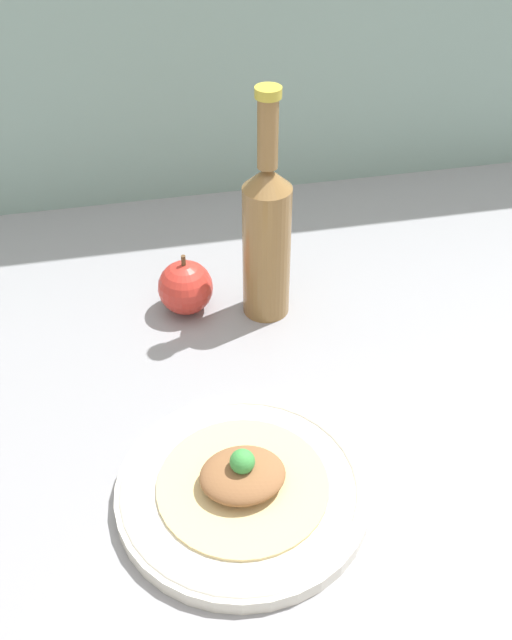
{
  "coord_description": "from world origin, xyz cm",
  "views": [
    {
      "loc": [
        -14.93,
        -61.41,
        65.53
      ],
      "look_at": [
        -1.52,
        3.13,
        11.25
      ],
      "focal_mm": 42.0,
      "sensor_mm": 36.0,
      "label": 1
    }
  ],
  "objects_px": {
    "plate": "(243,490)",
    "plated_food": "(243,478)",
    "cider_bottle": "(267,235)",
    "apple": "(185,287)"
  },
  "relations": [
    {
      "from": "plate",
      "to": "plated_food",
      "type": "xyz_separation_m",
      "value": [
        -0.0,
        -0.0,
        0.02
      ]
    },
    {
      "from": "plate",
      "to": "plated_food",
      "type": "bearing_deg",
      "value": -135.0
    },
    {
      "from": "plate",
      "to": "plated_food",
      "type": "height_order",
      "value": "plated_food"
    },
    {
      "from": "plated_food",
      "to": "cider_bottle",
      "type": "height_order",
      "value": "cider_bottle"
    },
    {
      "from": "plated_food",
      "to": "plate",
      "type": "bearing_deg",
      "value": 45.0
    },
    {
      "from": "plate",
      "to": "plated_food",
      "type": "distance_m",
      "value": 0.02
    },
    {
      "from": "plate",
      "to": "cider_bottle",
      "type": "xyz_separation_m",
      "value": [
        0.09,
        0.31,
        0.11
      ]
    },
    {
      "from": "cider_bottle",
      "to": "apple",
      "type": "xyz_separation_m",
      "value": [
        -0.11,
        0.02,
        -0.08
      ]
    },
    {
      "from": "plate",
      "to": "cider_bottle",
      "type": "bearing_deg",
      "value": 73.32
    },
    {
      "from": "cider_bottle",
      "to": "apple",
      "type": "bearing_deg",
      "value": 168.46
    }
  ]
}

